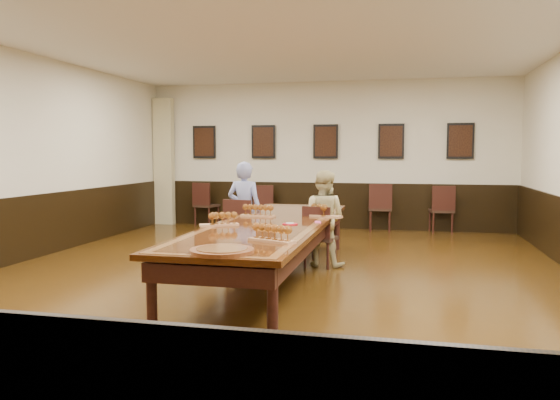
% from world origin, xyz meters
% --- Properties ---
extents(floor, '(8.00, 10.00, 0.02)m').
position_xyz_m(floor, '(0.00, 0.00, -0.01)').
color(floor, black).
rests_on(floor, ground).
extents(ceiling, '(8.00, 10.00, 0.02)m').
position_xyz_m(ceiling, '(0.00, 0.00, 3.21)').
color(ceiling, white).
rests_on(ceiling, floor).
extents(wall_back, '(8.00, 0.02, 3.20)m').
position_xyz_m(wall_back, '(0.00, 5.01, 1.60)').
color(wall_back, beige).
rests_on(wall_back, floor).
extents(wall_left, '(0.02, 10.00, 3.20)m').
position_xyz_m(wall_left, '(-4.01, 0.00, 1.60)').
color(wall_left, beige).
rests_on(wall_left, floor).
extents(chair_man, '(0.49, 0.52, 0.96)m').
position_xyz_m(chair_man, '(-0.74, 1.10, 0.48)').
color(chair_man, black).
rests_on(chair_man, floor).
extents(chair_woman, '(0.50, 0.53, 0.90)m').
position_xyz_m(chair_woman, '(0.52, 0.88, 0.45)').
color(chair_woman, black).
rests_on(chair_woman, floor).
extents(spare_chair_a, '(0.57, 0.60, 0.98)m').
position_xyz_m(spare_chair_a, '(-2.70, 4.78, 0.49)').
color(spare_chair_a, black).
rests_on(spare_chair_a, floor).
extents(spare_chair_b, '(0.52, 0.55, 0.94)m').
position_xyz_m(spare_chair_b, '(-1.36, 4.84, 0.47)').
color(spare_chair_b, black).
rests_on(spare_chair_b, floor).
extents(spare_chair_c, '(0.52, 0.56, 1.01)m').
position_xyz_m(spare_chair_c, '(1.19, 4.78, 0.51)').
color(spare_chair_c, black).
rests_on(spare_chair_c, floor).
extents(spare_chair_d, '(0.53, 0.56, 0.99)m').
position_xyz_m(spare_chair_d, '(2.45, 4.80, 0.49)').
color(spare_chair_d, black).
rests_on(spare_chair_d, floor).
extents(person_man, '(0.59, 0.41, 1.53)m').
position_xyz_m(person_man, '(-0.73, 1.20, 0.76)').
color(person_man, '#4655AF').
rests_on(person_man, floor).
extents(person_woman, '(0.79, 0.67, 1.40)m').
position_xyz_m(person_woman, '(0.54, 0.98, 0.70)').
color(person_woman, '#D2C183').
rests_on(person_woman, floor).
extents(pink_phone, '(0.10, 0.16, 0.01)m').
position_xyz_m(pink_phone, '(0.60, 0.10, 0.76)').
color(pink_phone, '#F250A0').
rests_on(pink_phone, conference_table).
extents(curtain, '(0.45, 0.18, 2.90)m').
position_xyz_m(curtain, '(-3.75, 4.82, 1.45)').
color(curtain, tan).
rests_on(curtain, floor).
extents(wainscoting, '(8.00, 10.00, 1.00)m').
position_xyz_m(wainscoting, '(0.00, 0.00, 0.50)').
color(wainscoting, black).
rests_on(wainscoting, floor).
extents(conference_table, '(1.40, 5.00, 0.76)m').
position_xyz_m(conference_table, '(0.00, 0.00, 0.61)').
color(conference_table, black).
rests_on(conference_table, floor).
extents(posters, '(6.14, 0.04, 0.74)m').
position_xyz_m(posters, '(0.00, 4.94, 1.90)').
color(posters, black).
rests_on(posters, wall_back).
extents(flight_a, '(0.50, 0.20, 0.18)m').
position_xyz_m(flight_a, '(-0.32, 0.51, 0.83)').
color(flight_a, '#B0774A').
rests_on(flight_a, conference_table).
extents(flight_b, '(0.53, 0.34, 0.19)m').
position_xyz_m(flight_b, '(0.57, 0.69, 0.84)').
color(flight_b, '#B0774A').
rests_on(flight_b, conference_table).
extents(flight_c, '(0.49, 0.35, 0.18)m').
position_xyz_m(flight_c, '(-0.52, -0.54, 0.83)').
color(flight_c, '#B0774A').
rests_on(flight_c, conference_table).
extents(flight_d, '(0.53, 0.34, 0.19)m').
position_xyz_m(flight_d, '(0.39, -1.57, 0.84)').
color(flight_d, '#B0774A').
rests_on(flight_d, conference_table).
extents(red_plate_grp, '(0.20, 0.20, 0.03)m').
position_xyz_m(red_plate_grp, '(0.29, -0.21, 0.76)').
color(red_plate_grp, red).
rests_on(red_plate_grp, conference_table).
extents(carved_platter, '(0.73, 0.73, 0.05)m').
position_xyz_m(carved_platter, '(0.09, -2.24, 0.77)').
color(carved_platter, '#5B2812').
rests_on(carved_platter, conference_table).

